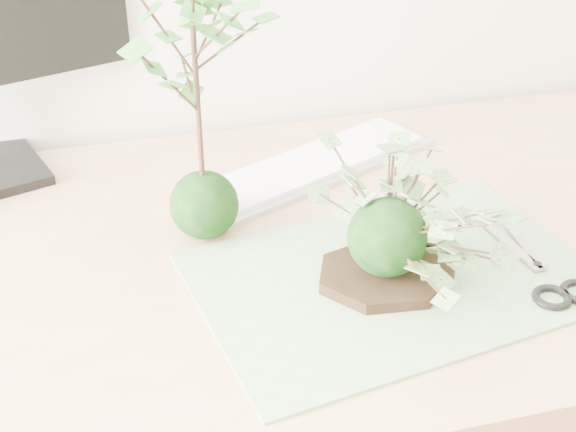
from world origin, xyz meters
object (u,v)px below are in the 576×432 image
object	(u,v)px
desk	(327,291)
ivy_kokedama	(390,204)
keyboard	(313,165)
maple_kokedama	(194,43)

from	to	relation	value
desk	ivy_kokedama	size ratio (longest dim) A/B	5.13
keyboard	maple_kokedama	bearing A→B (deg)	-168.19
desk	ivy_kokedama	distance (m)	0.23
ivy_kokedama	desk	bearing A→B (deg)	107.26
maple_kokedama	keyboard	distance (m)	0.34
ivy_kokedama	maple_kokedama	size ratio (longest dim) A/B	0.84
desk	keyboard	bearing A→B (deg)	80.17
maple_kokedama	ivy_kokedama	bearing A→B (deg)	-40.48
desk	maple_kokedama	xyz separation A→B (m)	(-0.15, 0.05, 0.35)
maple_kokedama	keyboard	bearing A→B (deg)	35.69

